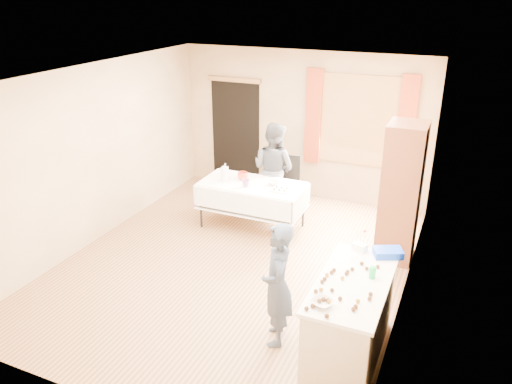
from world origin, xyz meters
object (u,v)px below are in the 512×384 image
at_px(cabinet, 401,193).
at_px(party_table, 252,201).
at_px(chair, 287,193).
at_px(counter, 350,319).
at_px(girl, 277,285).
at_px(woman, 273,169).

xyz_separation_m(cabinet, party_table, (-2.24, 0.04, -0.53)).
relative_size(cabinet, chair, 2.12).
relative_size(cabinet, counter, 1.35).
relative_size(cabinet, party_table, 1.19).
height_order(counter, chair, chair).
bearing_deg(girl, cabinet, 139.04).
height_order(counter, girl, girl).
bearing_deg(cabinet, chair, 154.57).
relative_size(counter, party_table, 0.88).
bearing_deg(woman, counter, 138.00).
height_order(chair, woman, woman).
relative_size(party_table, woman, 1.04).
xyz_separation_m(cabinet, woman, (-2.14, 0.69, -0.19)).
height_order(chair, girl, girl).
height_order(party_table, chair, chair).
bearing_deg(chair, girl, -76.77).
bearing_deg(cabinet, counter, -92.48).
relative_size(party_table, chair, 1.78).
bearing_deg(party_table, woman, 81.19).
distance_m(chair, woman, 0.59).
height_order(party_table, woman, woman).
xyz_separation_m(party_table, woman, (0.10, 0.65, 0.34)).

